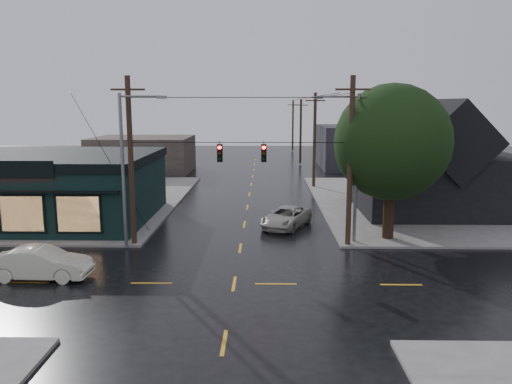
{
  "coord_description": "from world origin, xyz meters",
  "views": [
    {
      "loc": [
        1.46,
        -22.81,
        8.54
      ],
      "look_at": [
        0.98,
        4.13,
        3.76
      ],
      "focal_mm": 35.0,
      "sensor_mm": 36.0,
      "label": 1
    }
  ],
  "objects_px": {
    "utility_pole_ne": "(347,246)",
    "suv_silver": "(286,217)",
    "sedan_cream": "(41,263)",
    "utility_pole_nw": "(135,245)",
    "corner_tree": "(392,142)"
  },
  "relations": [
    {
      "from": "utility_pole_ne",
      "to": "suv_silver",
      "type": "distance_m",
      "value": 5.98
    },
    {
      "from": "utility_pole_ne",
      "to": "suv_silver",
      "type": "relative_size",
      "value": 2.01
    },
    {
      "from": "utility_pole_nw",
      "to": "utility_pole_ne",
      "type": "xyz_separation_m",
      "value": [
        13.0,
        0.0,
        0.0
      ]
    },
    {
      "from": "utility_pole_ne",
      "to": "sedan_cream",
      "type": "xyz_separation_m",
      "value": [
        -16.05,
        -5.97,
        0.8
      ]
    },
    {
      "from": "sedan_cream",
      "to": "suv_silver",
      "type": "xyz_separation_m",
      "value": [
        12.52,
        10.74,
        -0.1
      ]
    },
    {
      "from": "sedan_cream",
      "to": "suv_silver",
      "type": "relative_size",
      "value": 0.96
    },
    {
      "from": "sedan_cream",
      "to": "utility_pole_nw",
      "type": "bearing_deg",
      "value": -26.0
    },
    {
      "from": "corner_tree",
      "to": "suv_silver",
      "type": "height_order",
      "value": "corner_tree"
    },
    {
      "from": "corner_tree",
      "to": "utility_pole_nw",
      "type": "relative_size",
      "value": 0.95
    },
    {
      "from": "suv_silver",
      "to": "utility_pole_ne",
      "type": "bearing_deg",
      "value": -29.17
    },
    {
      "from": "utility_pole_nw",
      "to": "suv_silver",
      "type": "xyz_separation_m",
      "value": [
        9.46,
        4.77,
        0.7
      ]
    },
    {
      "from": "utility_pole_nw",
      "to": "sedan_cream",
      "type": "height_order",
      "value": "utility_pole_nw"
    },
    {
      "from": "corner_tree",
      "to": "utility_pole_nw",
      "type": "xyz_separation_m",
      "value": [
        -15.78,
        -1.53,
        -6.19
      ]
    },
    {
      "from": "suv_silver",
      "to": "utility_pole_nw",
      "type": "bearing_deg",
      "value": -129.0
    },
    {
      "from": "corner_tree",
      "to": "utility_pole_ne",
      "type": "bearing_deg",
      "value": -151.19
    }
  ]
}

